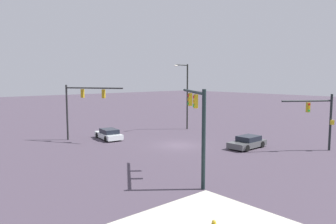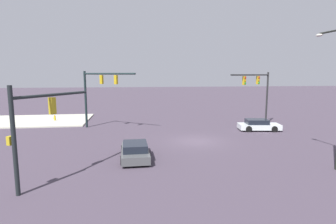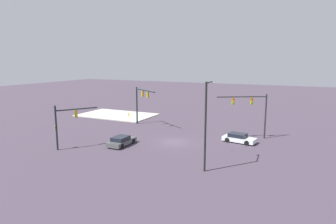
% 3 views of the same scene
% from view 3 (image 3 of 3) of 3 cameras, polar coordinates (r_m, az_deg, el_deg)
% --- Properties ---
extents(ground_plane, '(207.06, 207.06, 0.00)m').
position_cam_3_polar(ground_plane, '(39.93, 1.33, -5.82)').
color(ground_plane, '#443A47').
extents(sidewalk_corner, '(14.61, 9.29, 0.15)m').
position_cam_3_polar(sidewalk_corner, '(60.10, -9.79, -0.55)').
color(sidewalk_corner, beige).
rests_on(sidewalk_corner, ground).
extents(traffic_signal_near_corner, '(3.19, 4.50, 5.48)m').
position_cam_3_polar(traffic_signal_near_corner, '(38.39, -19.17, -1.56)').
color(traffic_signal_near_corner, black).
rests_on(traffic_signal_near_corner, ground).
extents(traffic_signal_opposite_side, '(5.71, 3.89, 6.34)m').
position_cam_3_polar(traffic_signal_opposite_side, '(49.53, -5.22, 2.51)').
color(traffic_signal_opposite_side, black).
rests_on(traffic_signal_opposite_side, ground).
extents(traffic_signal_cross_street, '(6.14, 3.74, 6.24)m').
position_cam_3_polar(traffic_signal_cross_street, '(42.42, 15.93, 0.97)').
color(traffic_signal_cross_street, '#242525').
rests_on(traffic_signal_cross_street, ground).
extents(streetlamp_curved_arm, '(0.44, 2.71, 8.84)m').
position_cam_3_polar(streetlamp_curved_arm, '(28.97, 7.37, -1.53)').
color(streetlamp_curved_arm, black).
rests_on(streetlamp_curved_arm, ground).
extents(sedan_car_approaching, '(2.05, 4.30, 1.21)m').
position_cam_3_polar(sedan_car_approaching, '(38.81, -8.94, -5.52)').
color(sedan_car_approaching, '#4C4E4F').
rests_on(sedan_car_approaching, ground).
extents(sedan_car_waiting_far, '(4.53, 2.42, 1.21)m').
position_cam_3_polar(sedan_car_waiting_far, '(40.83, 13.45, -4.91)').
color(sedan_car_waiting_far, silver).
rests_on(sedan_car_waiting_far, ground).
extents(fire_hydrant_on_curb, '(0.33, 0.22, 0.71)m').
position_cam_3_polar(fire_hydrant_on_curb, '(57.75, -7.58, -0.50)').
color(fire_hydrant_on_curb, gold).
rests_on(fire_hydrant_on_curb, sidewalk_corner).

